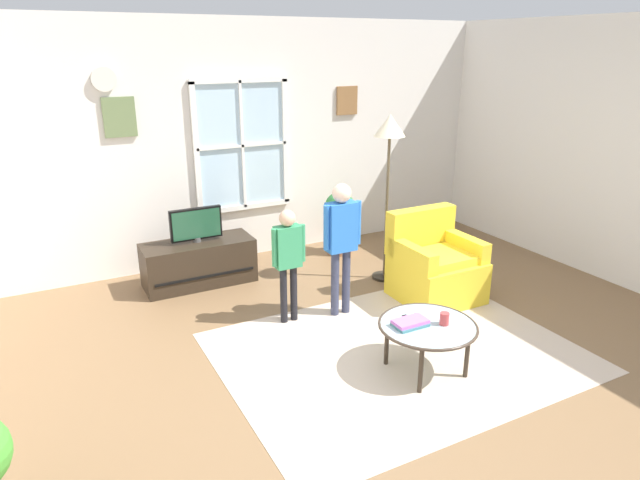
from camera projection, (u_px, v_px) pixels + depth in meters
The scene contains 15 objects.
ground_plane at pixel (384, 373), 4.39m from camera, with size 6.91×6.48×0.02m, color brown.
back_wall at pixel (242, 142), 6.44m from camera, with size 6.31×0.17×2.72m.
area_rug at pixel (397, 352), 4.66m from camera, with size 2.85×2.20×0.01m, color #C6B29E.
tv_stand at pixel (199, 263), 5.94m from camera, with size 1.15×0.48×0.47m.
television at pixel (196, 224), 5.79m from camera, with size 0.54×0.08×0.37m.
armchair at pixel (434, 267), 5.59m from camera, with size 0.76×0.74×0.87m.
coffee_table at pixel (428, 327), 4.28m from camera, with size 0.76×0.76×0.41m.
book_stack at pixel (410, 323), 4.25m from camera, with size 0.26×0.17×0.05m.
cup at pixel (444, 319), 4.26m from camera, with size 0.07×0.07×0.10m, color #BF3F3F.
remote_near_books at pixel (419, 318), 4.35m from camera, with size 0.04×0.14×0.02m, color black.
remote_near_cup at pixel (409, 320), 4.32m from camera, with size 0.04×0.14×0.02m, color black.
person_green_shirt at pixel (288, 253), 4.98m from camera, with size 0.32×0.15×1.07m.
person_blue_shirt at pixel (341, 234), 5.08m from camera, with size 0.38×0.17×1.27m.
potted_plant_by_window at pixel (340, 219), 6.76m from camera, with size 0.36×0.36×0.77m.
floor_lamp at pixel (389, 143), 5.67m from camera, with size 0.32×0.32×1.77m.
Camera 1 is at (-2.22, -3.12, 2.42)m, focal length 31.41 mm.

